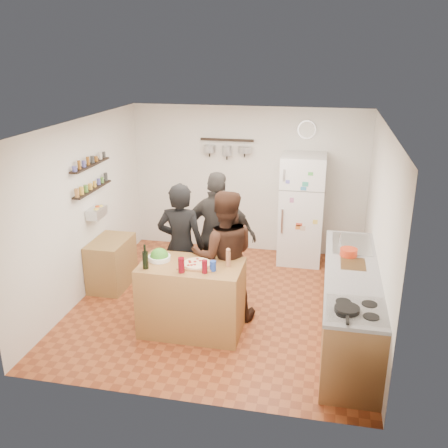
% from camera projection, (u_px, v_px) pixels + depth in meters
% --- Properties ---
extents(room_shell, '(4.20, 4.20, 4.20)m').
position_uv_depth(room_shell, '(228.00, 211.00, 6.96)').
color(room_shell, brown).
rests_on(room_shell, ground).
extents(prep_island, '(1.25, 0.72, 0.91)m').
position_uv_depth(prep_island, '(192.00, 298.00, 6.21)').
color(prep_island, brown).
rests_on(prep_island, floor).
extents(pizza_board, '(0.42, 0.34, 0.02)m').
position_uv_depth(pizza_board, '(197.00, 265.00, 6.02)').
color(pizza_board, '#9A6138').
rests_on(pizza_board, prep_island).
extents(pizza, '(0.34, 0.34, 0.02)m').
position_uv_depth(pizza, '(197.00, 263.00, 6.01)').
color(pizza, beige).
rests_on(pizza, pizza_board).
extents(salad_bowl, '(0.28, 0.28, 0.06)m').
position_uv_depth(salad_bowl, '(159.00, 258.00, 6.18)').
color(salad_bowl, white).
rests_on(salad_bowl, prep_island).
extents(wine_bottle, '(0.07, 0.07, 0.21)m').
position_uv_depth(wine_bottle, '(145.00, 260.00, 5.92)').
color(wine_bottle, black).
rests_on(wine_bottle, prep_island).
extents(wine_glass_near, '(0.08, 0.08, 0.18)m').
position_uv_depth(wine_glass_near, '(181.00, 265.00, 5.81)').
color(wine_glass_near, '#5D0711').
rests_on(wine_glass_near, prep_island).
extents(wine_glass_far, '(0.07, 0.07, 0.16)m').
position_uv_depth(wine_glass_far, '(205.00, 267.00, 5.80)').
color(wine_glass_far, '#5E0813').
rests_on(wine_glass_far, prep_island).
extents(pepper_mill, '(0.06, 0.06, 0.18)m').
position_uv_depth(pepper_mill, '(228.00, 259.00, 5.98)').
color(pepper_mill, '#9F6442').
rests_on(pepper_mill, prep_island).
extents(salt_canister, '(0.08, 0.08, 0.12)m').
position_uv_depth(salt_canister, '(213.00, 266.00, 5.87)').
color(salt_canister, '#1B3895').
rests_on(salt_canister, prep_island).
extents(person_left, '(0.66, 0.45, 1.75)m').
position_uv_depth(person_left, '(181.00, 246.00, 6.70)').
color(person_left, black).
rests_on(person_left, floor).
extents(person_center, '(0.98, 0.85, 1.74)m').
position_uv_depth(person_center, '(224.00, 256.00, 6.40)').
color(person_center, black).
rests_on(person_center, floor).
extents(person_back, '(1.08, 0.46, 1.83)m').
position_uv_depth(person_back, '(218.00, 236.00, 6.96)').
color(person_back, '#292624').
rests_on(person_back, floor).
extents(counter_run, '(0.63, 2.63, 0.90)m').
position_uv_depth(counter_run, '(350.00, 306.00, 6.03)').
color(counter_run, '#9E7042').
rests_on(counter_run, floor).
extents(stove_top, '(0.60, 0.62, 0.02)m').
position_uv_depth(stove_top, '(357.00, 310.00, 5.00)').
color(stove_top, white).
rests_on(stove_top, counter_run).
extents(skillet, '(0.25, 0.25, 0.05)m').
position_uv_depth(skillet, '(347.00, 309.00, 4.95)').
color(skillet, black).
rests_on(skillet, stove_top).
extents(sink, '(0.50, 0.80, 0.03)m').
position_uv_depth(sink, '(351.00, 244.00, 6.66)').
color(sink, silver).
rests_on(sink, counter_run).
extents(cutting_board, '(0.30, 0.40, 0.02)m').
position_uv_depth(cutting_board, '(353.00, 265.00, 6.05)').
color(cutting_board, brown).
rests_on(cutting_board, counter_run).
extents(red_bowl, '(0.22, 0.22, 0.09)m').
position_uv_depth(red_bowl, '(349.00, 252.00, 6.28)').
color(red_bowl, red).
rests_on(red_bowl, counter_run).
extents(fridge, '(0.70, 0.68, 1.80)m').
position_uv_depth(fridge, '(302.00, 209.00, 8.15)').
color(fridge, white).
rests_on(fridge, floor).
extents(wall_clock, '(0.30, 0.03, 0.30)m').
position_uv_depth(wall_clock, '(307.00, 130.00, 8.03)').
color(wall_clock, silver).
rests_on(wall_clock, back_wall).
extents(spice_shelf_lower, '(0.12, 1.00, 0.02)m').
position_uv_depth(spice_shelf_lower, '(93.00, 189.00, 7.08)').
color(spice_shelf_lower, black).
rests_on(spice_shelf_lower, left_wall).
extents(spice_shelf_upper, '(0.12, 1.00, 0.02)m').
position_uv_depth(spice_shelf_upper, '(90.00, 165.00, 6.96)').
color(spice_shelf_upper, black).
rests_on(spice_shelf_upper, left_wall).
extents(produce_basket, '(0.18, 0.35, 0.14)m').
position_uv_depth(produce_basket, '(97.00, 213.00, 7.19)').
color(produce_basket, silver).
rests_on(produce_basket, left_wall).
extents(side_table, '(0.50, 0.80, 0.73)m').
position_uv_depth(side_table, '(112.00, 263.00, 7.43)').
color(side_table, olive).
rests_on(side_table, floor).
extents(pot_rack, '(0.90, 0.04, 0.04)m').
position_uv_depth(pot_rack, '(227.00, 140.00, 8.28)').
color(pot_rack, black).
rests_on(pot_rack, back_wall).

